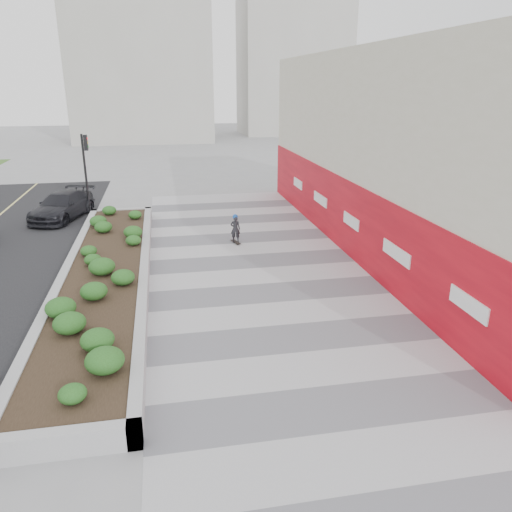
# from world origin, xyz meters

# --- Properties ---
(ground) EXTENTS (160.00, 160.00, 0.00)m
(ground) POSITION_xyz_m (0.00, 0.00, 0.00)
(ground) COLOR gray
(ground) RESTS_ON ground
(walkway) EXTENTS (8.00, 36.00, 0.01)m
(walkway) POSITION_xyz_m (0.00, 3.00, 0.01)
(walkway) COLOR #A8A8AD
(walkway) RESTS_ON ground
(building) EXTENTS (6.04, 24.08, 8.00)m
(building) POSITION_xyz_m (6.98, 8.98, 3.98)
(building) COLOR beige
(building) RESTS_ON ground
(planter) EXTENTS (3.00, 18.00, 0.90)m
(planter) POSITION_xyz_m (-5.50, 7.00, 0.42)
(planter) COLOR #9E9EA0
(planter) RESTS_ON ground
(traffic_signal_near) EXTENTS (0.33, 0.28, 4.20)m
(traffic_signal_near) POSITION_xyz_m (-7.23, 17.50, 2.76)
(traffic_signal_near) COLOR black
(traffic_signal_near) RESTS_ON ground
(distant_bldg_north_l) EXTENTS (16.00, 12.00, 20.00)m
(distant_bldg_north_l) POSITION_xyz_m (-5.00, 55.00, 10.00)
(distant_bldg_north_l) COLOR #ADAAA3
(distant_bldg_north_l) RESTS_ON ground
(distant_bldg_north_r) EXTENTS (14.00, 10.00, 24.00)m
(distant_bldg_north_r) POSITION_xyz_m (15.00, 60.00, 12.00)
(distant_bldg_north_r) COLOR #ADAAA3
(distant_bldg_north_r) RESTS_ON ground
(manhole_cover) EXTENTS (0.44, 0.44, 0.01)m
(manhole_cover) POSITION_xyz_m (0.50, 3.00, 0.00)
(manhole_cover) COLOR #595654
(manhole_cover) RESTS_ON ground
(skateboarder) EXTENTS (0.47, 0.75, 1.32)m
(skateboarder) POSITION_xyz_m (-0.32, 10.66, 0.67)
(skateboarder) COLOR beige
(skateboarder) RESTS_ON ground
(car_dark) EXTENTS (3.24, 5.02, 1.35)m
(car_dark) POSITION_xyz_m (-8.50, 16.54, 0.68)
(car_dark) COLOR black
(car_dark) RESTS_ON ground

